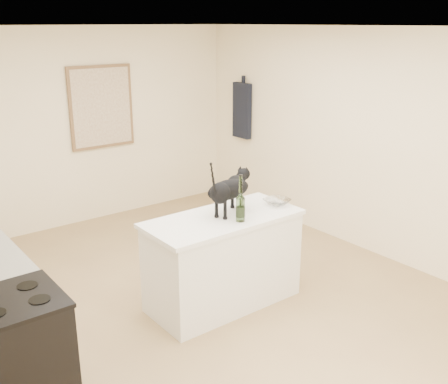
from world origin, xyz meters
TOP-DOWN VIEW (x-y plane):
  - floor at (0.00, 0.00)m, footprint 5.50×5.50m
  - ceiling at (0.00, 0.00)m, footprint 5.50×5.50m
  - wall_back at (0.00, 2.75)m, footprint 4.50×0.00m
  - wall_right at (2.25, 0.00)m, footprint 0.00×5.50m
  - island_base at (0.10, -0.20)m, footprint 1.44×0.67m
  - island_top at (0.10, -0.20)m, footprint 1.50×0.70m
  - stove at (-1.95, -0.60)m, footprint 0.60×0.60m
  - artwork_frame at (0.30, 2.72)m, footprint 0.90×0.03m
  - artwork_canvas at (0.30, 2.70)m, footprint 0.82×0.00m
  - hanging_garment at (2.19, 2.05)m, footprint 0.08×0.34m
  - black_cat at (0.19, -0.17)m, footprint 0.63×0.40m
  - wine_bottle at (0.16, -0.39)m, footprint 0.10×0.10m
  - glass_bowl at (0.73, -0.26)m, footprint 0.26×0.26m

SIDE VIEW (x-z plane):
  - floor at x=0.00m, z-range 0.00..0.00m
  - island_base at x=0.10m, z-range 0.00..0.86m
  - stove at x=-1.95m, z-range 0.00..0.90m
  - island_top at x=0.10m, z-range 0.86..0.90m
  - glass_bowl at x=0.73m, z-range 0.90..0.96m
  - wine_bottle at x=0.16m, z-range 0.90..1.29m
  - black_cat at x=0.19m, z-range 0.90..1.33m
  - wall_back at x=0.00m, z-range -0.95..3.55m
  - wall_right at x=2.25m, z-range -1.45..4.05m
  - hanging_garment at x=2.19m, z-range 1.00..1.80m
  - artwork_frame at x=0.30m, z-range 1.00..2.10m
  - artwork_canvas at x=0.30m, z-range 1.04..2.06m
  - ceiling at x=0.00m, z-range 2.60..2.60m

